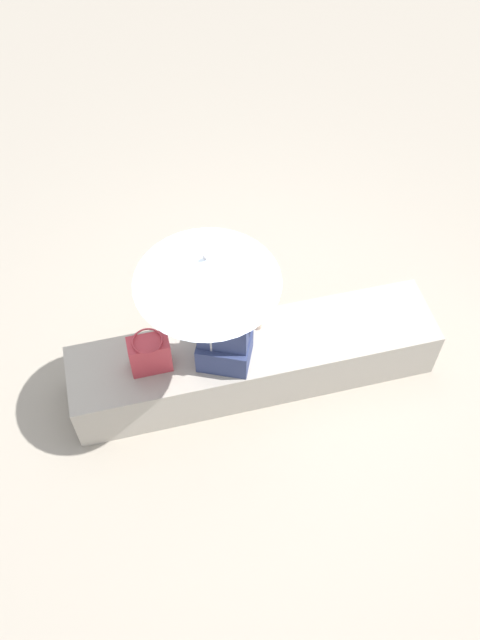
# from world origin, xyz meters

# --- Properties ---
(ground_plane) EXTENTS (14.00, 14.00, 0.00)m
(ground_plane) POSITION_xyz_m (0.00, 0.00, 0.00)
(ground_plane) COLOR #9E9384
(stone_bench) EXTENTS (2.57, 0.56, 0.42)m
(stone_bench) POSITION_xyz_m (0.00, 0.00, 0.21)
(stone_bench) COLOR #A8A093
(stone_bench) RESTS_ON ground
(person_seated) EXTENTS (0.51, 0.39, 0.90)m
(person_seated) POSITION_xyz_m (-0.23, -0.07, 0.81)
(person_seated) COLOR navy
(person_seated) RESTS_ON stone_bench
(parasol) EXTENTS (0.84, 0.84, 1.12)m
(parasol) POSITION_xyz_m (-0.33, -0.13, 1.42)
(parasol) COLOR #B7B7BC
(parasol) RESTS_ON stone_bench
(handbag_black) EXTENTS (0.27, 0.20, 0.30)m
(handbag_black) POSITION_xyz_m (-0.71, -0.02, 0.57)
(handbag_black) COLOR #B2333D
(handbag_black) RESTS_ON stone_bench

